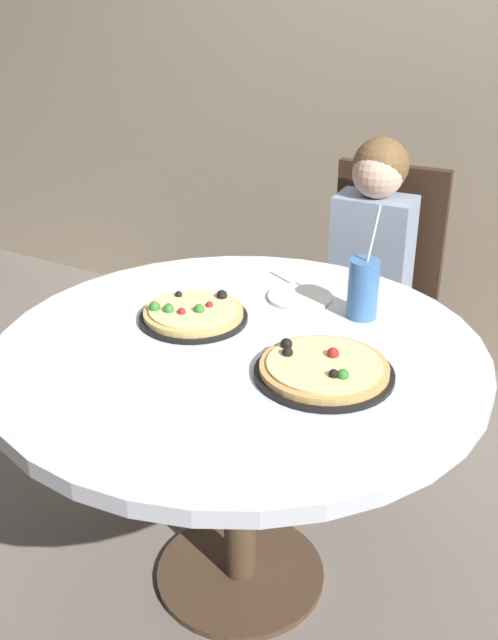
{
  "coord_description": "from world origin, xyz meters",
  "views": [
    {
      "loc": [
        0.82,
        -1.4,
        1.62
      ],
      "look_at": [
        0.0,
        0.05,
        0.8
      ],
      "focal_mm": 42.2,
      "sensor_mm": 36.0,
      "label": 1
    }
  ],
  "objects": [
    {
      "name": "chair_wooden",
      "position": [
        -0.01,
        1.01,
        0.53
      ],
      "size": [
        0.43,
        0.43,
        0.95
      ],
      "color": "#382619",
      "rests_on": "ground_plane"
    },
    {
      "name": "wall_with_window",
      "position": [
        -0.0,
        1.62,
        1.45
      ],
      "size": [
        5.2,
        0.14,
        2.9
      ],
      "color": "tan",
      "rests_on": "ground_plane"
    },
    {
      "name": "pizza_cheese",
      "position": [
        0.24,
        -0.03,
        0.77
      ],
      "size": [
        0.32,
        0.32,
        0.05
      ],
      "color": "black",
      "rests_on": "dining_table"
    },
    {
      "name": "pizza_veggie",
      "position": [
        -0.18,
        0.07,
        0.77
      ],
      "size": [
        0.28,
        0.28,
        0.05
      ],
      "color": "black",
      "rests_on": "dining_table"
    },
    {
      "name": "soda_cup",
      "position": [
        0.2,
        0.3,
        0.83
      ],
      "size": [
        0.08,
        0.08,
        0.31
      ],
      "color": "#3F72B2",
      "rests_on": "dining_table"
    },
    {
      "name": "plate_small",
      "position": [
        0.01,
        0.32,
        0.76
      ],
      "size": [
        0.18,
        0.18,
        0.01
      ],
      "primitive_type": "cylinder",
      "color": "white",
      "rests_on": "dining_table"
    },
    {
      "name": "ground_plane",
      "position": [
        0.0,
        0.0,
        0.0
      ],
      "size": [
        8.0,
        8.0,
        0.0
      ],
      "primitive_type": "plane",
      "color": "slate"
    },
    {
      "name": "diner_child",
      "position": [
        0.0,
        0.83,
        0.48
      ],
      "size": [
        0.28,
        0.42,
        1.08
      ],
      "color": "#3F4766",
      "rests_on": "ground_plane"
    },
    {
      "name": "dining_table",
      "position": [
        0.0,
        0.0,
        0.65
      ],
      "size": [
        1.21,
        1.21,
        0.75
      ],
      "color": "silver",
      "rests_on": "ground_plane"
    }
  ]
}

